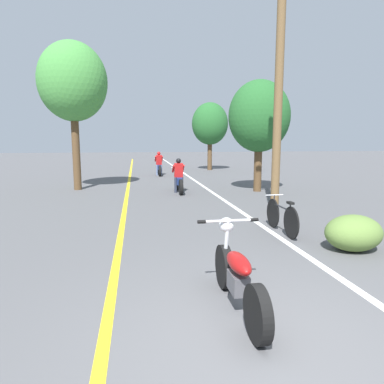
{
  "coord_description": "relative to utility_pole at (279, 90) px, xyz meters",
  "views": [
    {
      "loc": [
        -1.32,
        -3.01,
        2.1
      ],
      "look_at": [
        -0.03,
        4.85,
        0.9
      ],
      "focal_mm": 32.0,
      "sensor_mm": 36.0,
      "label": 1
    }
  ],
  "objects": [
    {
      "name": "ground_plane",
      "position": [
        -2.67,
        -6.35,
        -3.51
      ],
      "size": [
        120.0,
        120.0,
        0.0
      ],
      "primitive_type": "plane",
      "color": "#515154"
    },
    {
      "name": "lane_stripe_center",
      "position": [
        -4.37,
        6.5,
        -3.51
      ],
      "size": [
        0.14,
        48.0,
        0.01
      ],
      "primitive_type": "cube",
      "color": "yellow",
      "rests_on": "ground"
    },
    {
      "name": "lane_stripe_edge",
      "position": [
        -0.94,
        6.5,
        -3.51
      ],
      "size": [
        0.14,
        48.0,
        0.01
      ],
      "primitive_type": "cube",
      "color": "white",
      "rests_on": "ground"
    },
    {
      "name": "utility_pole",
      "position": [
        0.0,
        0.0,
        0.0
      ],
      "size": [
        1.1,
        0.24,
        6.85
      ],
      "color": "brown",
      "rests_on": "ground"
    },
    {
      "name": "roadside_tree_right_near",
      "position": [
        0.99,
        4.18,
        -0.46
      ],
      "size": [
        2.52,
        2.27,
        4.53
      ],
      "color": "#513A23",
      "rests_on": "ground"
    },
    {
      "name": "roadside_tree_right_far",
      "position": [
        1.25,
        14.77,
        -0.26
      ],
      "size": [
        2.57,
        2.31,
        4.76
      ],
      "color": "#513A23",
      "rests_on": "ground"
    },
    {
      "name": "roadside_tree_left",
      "position": [
        -6.5,
        5.88,
        0.96
      ],
      "size": [
        2.82,
        2.54,
        6.14
      ],
      "color": "#513A23",
      "rests_on": "ground"
    },
    {
      "name": "roadside_bush",
      "position": [
        0.09,
        -3.6,
        -3.16
      ],
      "size": [
        1.1,
        0.88,
        0.7
      ],
      "color": "#5B7A38",
      "rests_on": "ground"
    },
    {
      "name": "motorcycle_foreground",
      "position": [
        -2.78,
        -5.45,
        -3.08
      ],
      "size": [
        0.84,
        2.0,
        1.05
      ],
      "color": "black",
      "rests_on": "ground"
    },
    {
      "name": "motorcycle_rider_lead",
      "position": [
        -2.29,
        4.39,
        -2.99
      ],
      "size": [
        0.5,
        2.03,
        1.39
      ],
      "color": "black",
      "rests_on": "ground"
    },
    {
      "name": "motorcycle_rider_far",
      "position": [
        -2.61,
        11.52,
        -2.98
      ],
      "size": [
        0.5,
        2.04,
        1.44
      ],
      "color": "black",
      "rests_on": "ground"
    },
    {
      "name": "bicycle_parked",
      "position": [
        -0.73,
        -2.15,
        -3.14
      ],
      "size": [
        0.44,
        1.71,
        0.82
      ],
      "color": "black",
      "rests_on": "ground"
    }
  ]
}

